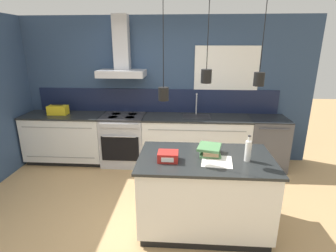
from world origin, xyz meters
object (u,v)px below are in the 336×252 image
dishwasher (266,143)px  bottle_on_island (248,150)px  book_stack (210,150)px  oven_range (124,139)px  yellow_toolbox (58,110)px  red_supply_box (168,156)px

dishwasher → bottle_on_island: bearing=-113.2°
dishwasher → book_stack: 2.05m
oven_range → bottle_on_island: bearing=-44.4°
book_stack → dishwasher: bearing=54.7°
oven_range → yellow_toolbox: bearing=179.8°
red_supply_box → book_stack: bearing=22.8°
oven_range → yellow_toolbox: 1.30m
oven_range → red_supply_box: (0.93, -1.81, 0.51)m
oven_range → book_stack: 2.20m
dishwasher → book_stack: size_ratio=2.78×
dishwasher → oven_range: bearing=-179.9°
dishwasher → yellow_toolbox: yellow_toolbox is taller
oven_range → bottle_on_island: 2.58m
oven_range → dishwasher: bearing=0.1°
dishwasher → book_stack: (-1.15, -1.62, 0.51)m
oven_range → yellow_toolbox: (-1.18, 0.00, 0.54)m
book_stack → bottle_on_island: bearing=-19.6°
oven_range → dishwasher: 2.55m
book_stack → yellow_toolbox: 3.05m
oven_range → dishwasher: same height
dishwasher → yellow_toolbox: 3.77m
dishwasher → yellow_toolbox: (-3.73, 0.00, 0.54)m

